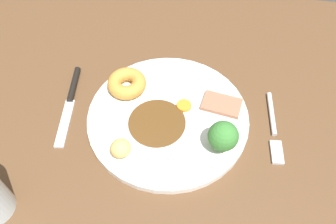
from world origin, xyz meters
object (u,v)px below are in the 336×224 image
carrot_coin_front (184,106)px  fork (274,129)px  dinner_plate (168,117)px  meat_slice_main (222,104)px  yorkshire_pudding (127,83)px  broccoli_floret (223,136)px  knife (71,98)px  roast_potato_left (121,148)px

carrot_coin_front → fork: bearing=173.5°
fork → dinner_plate: bearing=-92.9°
meat_slice_main → yorkshire_pudding: 18.35cm
carrot_coin_front → broccoli_floret: broccoli_floret is taller
dinner_plate → meat_slice_main: (-9.53, -3.62, 1.10)cm
meat_slice_main → fork: bearing=162.3°
yorkshire_pudding → carrot_coin_front: size_ratio=2.72×
meat_slice_main → fork: 10.32cm
dinner_plate → broccoli_floret: broccoli_floret is taller
dinner_plate → knife: dinner_plate is taller
knife → yorkshire_pudding: bearing=100.5°
yorkshire_pudding → roast_potato_left: roast_potato_left is taller
knife → fork: bearing=81.2°
yorkshire_pudding → knife: (10.59, 3.25, -2.31)cm
dinner_plate → knife: bearing=-6.1°
dinner_plate → meat_slice_main: 10.26cm
meat_slice_main → broccoli_floret: size_ratio=1.16×
meat_slice_main → dinner_plate: bearing=20.8°
yorkshire_pudding → carrot_coin_front: bearing=165.7°
carrot_coin_front → meat_slice_main: bearing=-169.8°
roast_potato_left → broccoli_floret: 16.98cm
meat_slice_main → fork: size_ratio=0.47×
roast_potato_left → fork: 27.67cm
fork → yorkshire_pudding: bearing=-104.1°
roast_potato_left → carrot_coin_front: (-9.29, -11.30, -1.22)cm
broccoli_floret → roast_potato_left: bearing=12.1°
broccoli_floret → knife: size_ratio=0.33×
carrot_coin_front → knife: carrot_coin_front is taller
dinner_plate → carrot_coin_front: 3.72cm
meat_slice_main → yorkshire_pudding: (18.25, -1.68, 0.96)cm
broccoli_floret → knife: (29.18, -7.44, -4.43)cm
dinner_plate → yorkshire_pudding: (8.71, -5.30, 2.06)cm
broccoli_floret → knife: bearing=-14.3°
dinner_plate → broccoli_floret: size_ratio=4.80×
yorkshire_pudding → broccoli_floret: bearing=150.1°
dinner_plate → yorkshire_pudding: size_ratio=3.95×
carrot_coin_front → roast_potato_left: bearing=50.6°
yorkshire_pudding → fork: yorkshire_pudding is taller
meat_slice_main → roast_potato_left: size_ratio=2.00×
dinner_plate → yorkshire_pudding: yorkshire_pudding is taller
meat_slice_main → fork: (-9.74, 3.12, -1.41)cm
roast_potato_left → yorkshire_pudding: bearing=-81.6°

